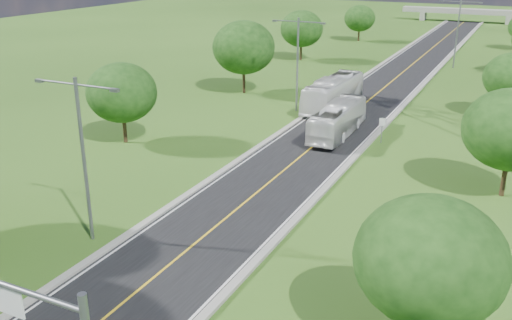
{
  "coord_description": "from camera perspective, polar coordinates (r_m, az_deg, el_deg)",
  "views": [
    {
      "loc": [
        16.54,
        -11.52,
        16.55
      ],
      "look_at": [
        0.45,
        21.59,
        3.0
      ],
      "focal_mm": 40.0,
      "sensor_mm": 36.0,
      "label": 1
    }
  ],
  "objects": [
    {
      "name": "streetlight_far_right",
      "position": [
        90.76,
        19.53,
        12.38
      ],
      "size": [
        5.9,
        0.25,
        10.0
      ],
      "color": "slate",
      "rests_on": "ground"
    },
    {
      "name": "road",
      "position": [
        80.97,
        13.7,
        7.87
      ],
      "size": [
        8.0,
        150.0,
        0.06
      ],
      "primitive_type": "cube",
      "color": "black",
      "rests_on": "ground"
    },
    {
      "name": "ground",
      "position": [
        75.25,
        12.67,
        7.01
      ],
      "size": [
        260.0,
        260.0,
        0.0
      ],
      "primitive_type": "plane",
      "color": "#274B15",
      "rests_on": "ground"
    },
    {
      "name": "streetlight_near_left",
      "position": [
        34.26,
        -16.96,
        1.27
      ],
      "size": [
        5.9,
        0.25,
        10.0
      ],
      "color": "slate",
      "rests_on": "ground"
    },
    {
      "name": "streetlight_mid_left",
      "position": [
        61.77,
        4.18,
        10.27
      ],
      "size": [
        5.9,
        0.25,
        10.0
      ],
      "color": "slate",
      "rests_on": "ground"
    },
    {
      "name": "tree_rb",
      "position": [
        43.12,
        24.21,
        2.79
      ],
      "size": [
        6.72,
        6.72,
        7.82
      ],
      "color": "black",
      "rests_on": "ground"
    },
    {
      "name": "tree_ra",
      "position": [
        24.73,
        16.99,
        -9.55
      ],
      "size": [
        6.3,
        6.3,
        7.33
      ],
      "color": "black",
      "rests_on": "ground"
    },
    {
      "name": "tree_le",
      "position": [
        114.49,
        10.33,
        13.77
      ],
      "size": [
        5.88,
        5.88,
        6.84
      ],
      "color": "black",
      "rests_on": "ground"
    },
    {
      "name": "curb_left",
      "position": [
        81.93,
        10.79,
        8.28
      ],
      "size": [
        0.5,
        150.0,
        0.22
      ],
      "primitive_type": "cube",
      "color": "gray",
      "rests_on": "ground"
    },
    {
      "name": "tree_ld",
      "position": [
        92.59,
        4.58,
        12.95
      ],
      "size": [
        6.72,
        6.72,
        7.82
      ],
      "color": "black",
      "rests_on": "ground"
    },
    {
      "name": "curb_right",
      "position": [
        80.2,
        16.68,
        7.54
      ],
      "size": [
        0.5,
        150.0,
        0.22
      ],
      "primitive_type": "cube",
      "color": "gray",
      "rests_on": "ground"
    },
    {
      "name": "overpass",
      "position": [
        153.08,
        20.2,
        13.72
      ],
      "size": [
        30.0,
        3.0,
        3.2
      ],
      "color": "gray",
      "rests_on": "ground"
    },
    {
      "name": "bus_inbound",
      "position": [
        64.04,
        7.75,
        6.69
      ],
      "size": [
        3.31,
        12.42,
        3.43
      ],
      "primitive_type": "imported",
      "rotation": [
        0.0,
        0.0,
        -0.03
      ],
      "color": "white",
      "rests_on": "road"
    },
    {
      "name": "bus_outbound",
      "position": [
        54.37,
        8.2,
        4.02
      ],
      "size": [
        2.72,
        10.96,
        3.04
      ],
      "primitive_type": "imported",
      "rotation": [
        0.0,
        0.0,
        3.16
      ],
      "color": "silver",
      "rests_on": "road"
    },
    {
      "name": "speed_limit_sign",
      "position": [
        52.95,
        12.5,
        3.32
      ],
      "size": [
        0.55,
        0.09,
        2.4
      ],
      "color": "slate",
      "rests_on": "ground"
    },
    {
      "name": "tree_lb",
      "position": [
        52.56,
        -13.28,
        6.58
      ],
      "size": [
        6.3,
        6.3,
        7.33
      ],
      "color": "black",
      "rests_on": "ground"
    },
    {
      "name": "tree_lc",
      "position": [
        70.0,
        -1.24,
        11.19
      ],
      "size": [
        7.56,
        7.56,
        8.79
      ],
      "color": "black",
      "rests_on": "ground"
    }
  ]
}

